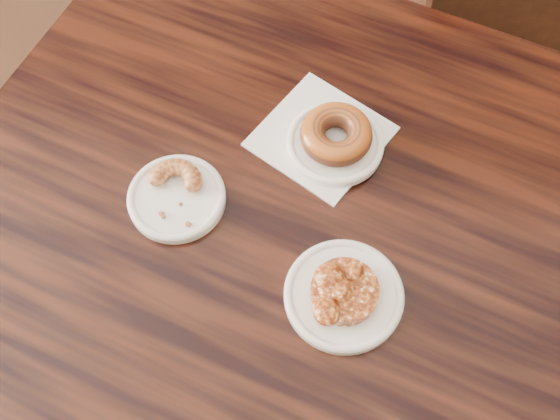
% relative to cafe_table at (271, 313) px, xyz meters
% --- Properties ---
extents(cafe_table, '(1.20, 1.20, 0.75)m').
position_rel_cafe_table_xyz_m(cafe_table, '(0.00, 0.00, 0.00)').
color(cafe_table, black).
rests_on(cafe_table, floor).
extents(napkin, '(0.23, 0.23, 0.00)m').
position_rel_cafe_table_xyz_m(napkin, '(0.05, 0.16, 0.38)').
color(napkin, white).
rests_on(napkin, cafe_table).
extents(plate_donut, '(0.15, 0.15, 0.01)m').
position_rel_cafe_table_xyz_m(plate_donut, '(0.07, 0.15, 0.39)').
color(plate_donut, white).
rests_on(plate_donut, napkin).
extents(plate_cruller, '(0.14, 0.14, 0.01)m').
position_rel_cafe_table_xyz_m(plate_cruller, '(-0.14, 0.02, 0.38)').
color(plate_cruller, silver).
rests_on(plate_cruller, cafe_table).
extents(plate_fritter, '(0.16, 0.16, 0.01)m').
position_rel_cafe_table_xyz_m(plate_fritter, '(0.12, -0.09, 0.38)').
color(plate_fritter, silver).
rests_on(plate_fritter, cafe_table).
extents(glazed_donut, '(0.11, 0.11, 0.04)m').
position_rel_cafe_table_xyz_m(glazed_donut, '(0.07, 0.15, 0.41)').
color(glazed_donut, '#8E3914').
rests_on(glazed_donut, plate_donut).
extents(apple_fritter, '(0.13, 0.13, 0.03)m').
position_rel_cafe_table_xyz_m(apple_fritter, '(0.12, -0.09, 0.40)').
color(apple_fritter, '#451507').
rests_on(apple_fritter, plate_fritter).
extents(cruller_fragment, '(0.09, 0.09, 0.02)m').
position_rel_cafe_table_xyz_m(cruller_fragment, '(-0.14, 0.02, 0.40)').
color(cruller_fragment, '#602E13').
rests_on(cruller_fragment, plate_cruller).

